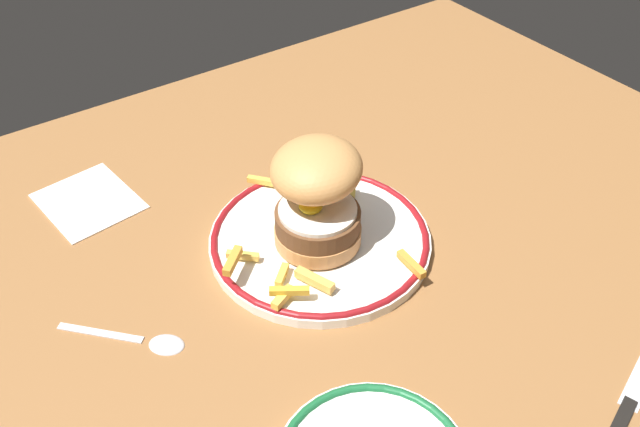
{
  "coord_description": "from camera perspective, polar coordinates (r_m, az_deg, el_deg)",
  "views": [
    {
      "loc": [
        -28.75,
        -45.1,
        52.89
      ],
      "look_at": [
        3.57,
        1.42,
        4.6
      ],
      "focal_mm": 38.14,
      "sensor_mm": 36.0,
      "label": 1
    }
  ],
  "objects": [
    {
      "name": "ground_plane",
      "position": [
        0.77,
        -1.59,
        -5.32
      ],
      "size": [
        125.63,
        89.38,
        4.0
      ],
      "primitive_type": "cube",
      "color": "brown"
    },
    {
      "name": "dinner_plate",
      "position": [
        0.77,
        -0.0,
        -2.13
      ],
      "size": [
        25.08,
        25.08,
        1.6
      ],
      "color": "white",
      "rests_on": "ground_plane"
    },
    {
      "name": "burger",
      "position": [
        0.72,
        -0.27,
        1.63
      ],
      "size": [
        12.75,
        12.36,
        11.97
      ],
      "color": "#CB874C",
      "rests_on": "dinner_plate"
    },
    {
      "name": "fries_pile",
      "position": [
        0.74,
        -1.18,
        -2.71
      ],
      "size": [
        20.98,
        25.27,
        2.56
      ],
      "color": "gold",
      "rests_on": "dinner_plate"
    },
    {
      "name": "knife",
      "position": [
        0.69,
        24.55,
        -14.25
      ],
      "size": [
        17.55,
        7.11,
        0.7
      ],
      "color": "black",
      "rests_on": "ground_plane"
    },
    {
      "name": "spoon",
      "position": [
        0.7,
        -13.94,
        -10.29
      ],
      "size": [
        10.35,
        10.85,
        0.9
      ],
      "color": "silver",
      "rests_on": "ground_plane"
    },
    {
      "name": "napkin",
      "position": [
        0.88,
        -18.86,
        1.03
      ],
      "size": [
        11.44,
        13.08,
        0.4
      ],
      "primitive_type": "cube",
      "rotation": [
        0.0,
        0.0,
        0.12
      ],
      "color": "white",
      "rests_on": "ground_plane"
    }
  ]
}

